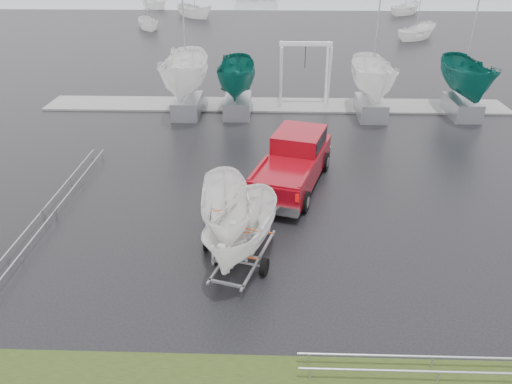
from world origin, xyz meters
The scene contains 19 objects.
ground_plane centered at (0.00, 0.00, 0.00)m, with size 120.00×120.00×0.00m, color black.
dock centered at (0.00, 13.00, 0.05)m, with size 30.00×3.00×0.12m, color gray.
pickup_truck centered at (0.78, 1.56, 1.14)m, with size 3.99×6.95×2.19m.
trailer_hitched centered at (-1.14, -5.00, 2.79)m, with size 2.19×3.79×5.15m.
trailer_parked centered at (-1.77, -3.69, 2.83)m, with size 1.99×3.71×5.23m.
boat_hoist centered at (1.81, 13.00, 2.67)m, with size 3.30×2.18×4.12m.
keelboat_0 centered at (-5.49, 11.00, 4.27)m, with size 2.68×3.20×10.86m.
keelboat_1 centered at (-2.37, 11.20, 3.61)m, with size 2.29×3.20×7.18m.
keelboat_2 centered at (5.83, 11.00, 3.84)m, with size 2.42×3.20×10.59m.
keelboat_3 centered at (11.48, 11.30, 3.83)m, with size 2.41×3.20×10.58m.
mast_rack_0 centered at (-9.00, 1.00, 0.35)m, with size 0.56×6.50×0.06m.
mast_rack_1 centered at (-9.00, -5.00, 0.35)m, with size 0.56×6.50×0.06m.
mast_rack_2 centered at (4.00, -9.50, 0.35)m, with size 7.00×0.56×0.06m.
moored_boat_0 centered at (-15.12, 42.79, 0.01)m, with size 2.80×2.83×10.82m.
moored_boat_1 centered at (-10.93, 52.55, 0.00)m, with size 3.97×3.98×11.70m.
moored_boat_2 centered at (15.23, 37.32, 0.01)m, with size 3.39×3.40×11.15m.
moored_boat_3 centered at (18.41, 56.24, 0.00)m, with size 3.54×3.55×11.30m.
moored_boat_4 centered at (-18.39, 61.65, 0.01)m, with size 3.02×3.02×10.80m.
moored_boat_5 centered at (-3.29, 73.44, 0.00)m, with size 3.78×3.72×12.08m.
Camera 1 is at (-0.27, -18.86, 10.02)m, focal length 35.00 mm.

